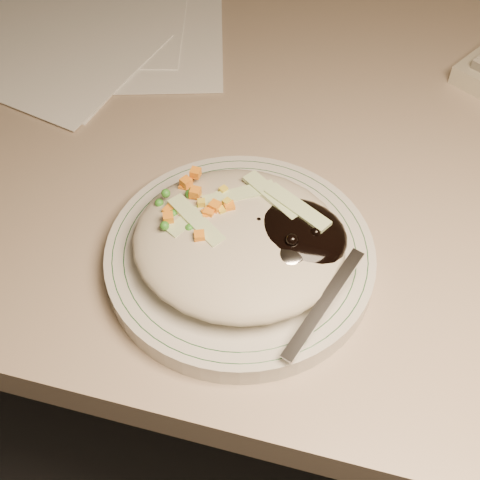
# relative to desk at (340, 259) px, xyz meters

# --- Properties ---
(desk) EXTENTS (1.40, 0.70, 0.74)m
(desk) POSITION_rel_desk_xyz_m (0.00, 0.00, 0.00)
(desk) COLOR tan
(desk) RESTS_ON ground
(plate) EXTENTS (0.25, 0.25, 0.02)m
(plate) POSITION_rel_desk_xyz_m (-0.09, -0.19, 0.21)
(plate) COLOR beige
(plate) RESTS_ON desk
(plate_rim) EXTENTS (0.24, 0.24, 0.00)m
(plate_rim) POSITION_rel_desk_xyz_m (-0.09, -0.19, 0.22)
(plate_rim) COLOR #144723
(plate_rim) RESTS_ON plate
(meal) EXTENTS (0.21, 0.19, 0.05)m
(meal) POSITION_rel_desk_xyz_m (-0.08, -0.19, 0.24)
(meal) COLOR #AFA68E
(meal) RESTS_ON plate
(papers) EXTENTS (0.43, 0.34, 0.00)m
(papers) POSITION_rel_desk_xyz_m (-0.41, 0.10, 0.20)
(papers) COLOR white
(papers) RESTS_ON desk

